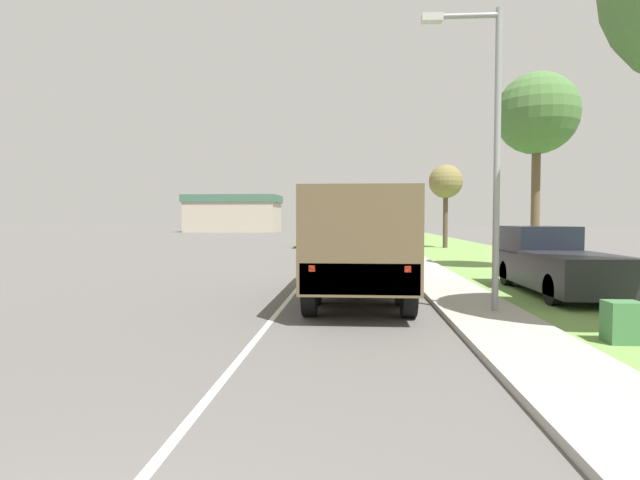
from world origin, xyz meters
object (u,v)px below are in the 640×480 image
(pickup_truck, at_px, (554,262))
(car_nearest_ahead, at_px, (349,246))
(lamp_post, at_px, (487,130))
(car_second_ahead, at_px, (310,239))
(military_truck, at_px, (358,237))

(pickup_truck, bearing_deg, car_nearest_ahead, 115.65)
(lamp_post, bearing_deg, car_second_ahead, 103.23)
(car_nearest_ahead, bearing_deg, lamp_post, -78.95)
(car_second_ahead, relative_size, pickup_truck, 0.80)
(lamp_post, bearing_deg, military_truck, 144.21)
(military_truck, relative_size, car_nearest_ahead, 1.49)
(car_nearest_ahead, bearing_deg, military_truck, -88.54)
(lamp_post, bearing_deg, pickup_truck, 51.18)
(lamp_post, bearing_deg, car_nearest_ahead, 101.05)
(car_nearest_ahead, relative_size, car_second_ahead, 1.06)
(military_truck, relative_size, car_second_ahead, 1.59)
(military_truck, distance_m, car_nearest_ahead, 13.79)
(military_truck, xyz_separation_m, pickup_truck, (5.52, 1.52, -0.74))
(military_truck, bearing_deg, pickup_truck, 15.44)
(car_nearest_ahead, height_order, pickup_truck, pickup_truck)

